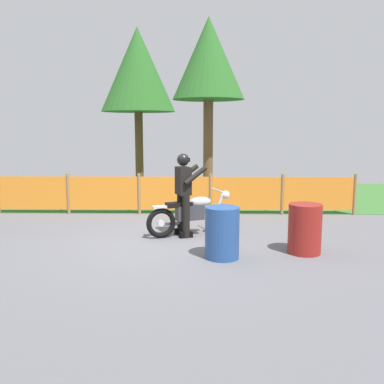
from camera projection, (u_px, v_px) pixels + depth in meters
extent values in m
cube|color=#5B5B60|center=(167.00, 242.00, 8.12)|extent=(24.00, 24.00, 0.02)
cube|color=#386B2D|center=(180.00, 195.00, 13.76)|extent=(24.00, 6.08, 0.01)
cylinder|color=olive|center=(68.00, 194.00, 10.73)|extent=(0.08, 0.08, 1.05)
cylinder|color=olive|center=(139.00, 194.00, 10.70)|extent=(0.08, 0.08, 1.05)
cylinder|color=olive|center=(211.00, 194.00, 10.66)|extent=(0.08, 0.08, 1.05)
cylinder|color=olive|center=(282.00, 194.00, 10.63)|extent=(0.08, 0.08, 1.05)
cylinder|color=olive|center=(355.00, 194.00, 10.59)|extent=(0.08, 0.08, 1.05)
cube|color=orange|center=(33.00, 193.00, 10.75)|extent=(1.75, 0.02, 0.85)
cube|color=orange|center=(104.00, 193.00, 10.71)|extent=(1.75, 0.02, 0.85)
cube|color=orange|center=(175.00, 193.00, 10.68)|extent=(1.75, 0.02, 0.85)
cube|color=orange|center=(246.00, 193.00, 10.64)|extent=(1.75, 0.02, 0.85)
cube|color=orange|center=(319.00, 194.00, 10.61)|extent=(1.75, 0.02, 0.85)
cylinder|color=brown|center=(139.00, 152.00, 14.55)|extent=(0.28, 0.28, 2.76)
cone|color=#286023|center=(138.00, 70.00, 14.13)|extent=(2.53, 2.53, 2.81)
cylinder|color=brown|center=(208.00, 152.00, 12.08)|extent=(0.28, 0.28, 3.00)
cone|color=#286023|center=(209.00, 58.00, 11.68)|extent=(2.04, 2.04, 2.27)
torus|color=black|center=(221.00, 218.00, 8.84)|extent=(0.60, 0.33, 0.61)
cylinder|color=silver|center=(221.00, 218.00, 8.84)|extent=(0.15, 0.10, 0.13)
torus|color=black|center=(161.00, 223.00, 8.36)|extent=(0.60, 0.33, 0.61)
cylinder|color=silver|center=(161.00, 223.00, 8.36)|extent=(0.15, 0.10, 0.13)
cube|color=#38383D|center=(190.00, 212.00, 8.56)|extent=(0.62, 0.43, 0.30)
ellipsoid|color=#B7B7C1|center=(200.00, 202.00, 8.61)|extent=(0.55, 0.40, 0.21)
cube|color=black|center=(179.00, 205.00, 8.45)|extent=(0.57, 0.40, 0.10)
cube|color=silver|center=(161.00, 207.00, 8.31)|extent=(0.38, 0.27, 0.04)
cylinder|color=silver|center=(219.00, 205.00, 8.78)|extent=(0.23, 0.13, 0.54)
sphere|color=white|center=(226.00, 195.00, 8.80)|extent=(0.22, 0.22, 0.17)
cylinder|color=silver|center=(217.00, 190.00, 8.72)|extent=(0.25, 0.54, 0.03)
cylinder|color=silver|center=(175.00, 223.00, 8.61)|extent=(0.51, 0.26, 0.07)
cylinder|color=black|center=(181.00, 214.00, 8.66)|extent=(0.20, 0.20, 0.86)
cube|color=black|center=(181.00, 231.00, 8.72)|extent=(0.28, 0.20, 0.12)
cylinder|color=black|center=(186.00, 217.00, 8.37)|extent=(0.20, 0.20, 0.86)
cube|color=black|center=(186.00, 235.00, 8.42)|extent=(0.28, 0.20, 0.12)
cube|color=black|center=(183.00, 181.00, 8.41)|extent=(0.36, 0.42, 0.56)
cylinder|color=black|center=(188.00, 173.00, 8.66)|extent=(0.49, 0.28, 0.38)
cylinder|color=black|center=(196.00, 175.00, 8.25)|extent=(0.49, 0.28, 0.38)
sphere|color=black|center=(183.00, 160.00, 8.34)|extent=(0.33, 0.33, 0.25)
cube|color=black|center=(188.00, 160.00, 8.38)|extent=(0.10, 0.18, 0.08)
cylinder|color=maroon|center=(305.00, 229.00, 7.32)|extent=(0.58, 0.58, 0.88)
cylinder|color=navy|center=(222.00, 233.00, 7.05)|extent=(0.58, 0.58, 0.88)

